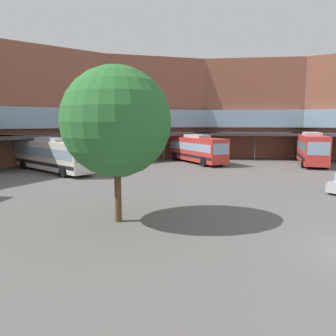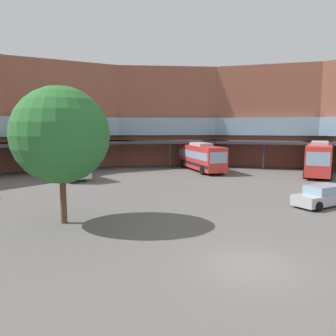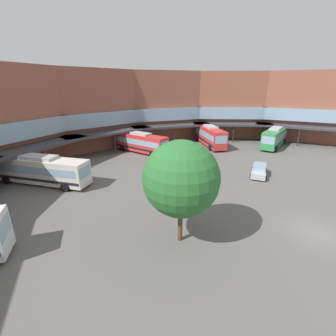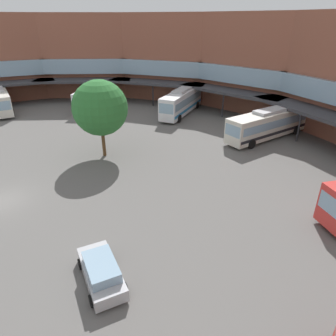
{
  "view_description": "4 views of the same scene",
  "coord_description": "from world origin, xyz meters",
  "px_view_note": "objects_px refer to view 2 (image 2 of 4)",
  "views": [
    {
      "loc": [
        -13.8,
        -4.82,
        5.25
      ],
      "look_at": [
        0.2,
        13.13,
        2.01
      ],
      "focal_mm": 34.55,
      "sensor_mm": 36.0,
      "label": 1
    },
    {
      "loc": [
        -9.25,
        -9.97,
        5.77
      ],
      "look_at": [
        1.9,
        10.79,
        2.79
      ],
      "focal_mm": 35.31,
      "sensor_mm": 36.0,
      "label": 2
    },
    {
      "loc": [
        -20.05,
        4.31,
        11.69
      ],
      "look_at": [
        2.19,
        14.64,
        2.82
      ],
      "focal_mm": 24.76,
      "sensor_mm": 36.0,
      "label": 3
    },
    {
      "loc": [
        24.72,
        3.6,
        13.44
      ],
      "look_at": [
        2.26,
        13.95,
        1.18
      ],
      "focal_mm": 32.3,
      "sensor_mm": 36.0,
      "label": 4
    }
  ],
  "objects_px": {
    "plaza_tree": "(61,135)",
    "parked_car": "(322,196)",
    "bus_3": "(58,160)",
    "bus_2": "(319,158)",
    "bus_0": "(201,157)"
  },
  "relations": [
    {
      "from": "parked_car",
      "to": "bus_0",
      "type": "bearing_deg",
      "value": -99.96
    },
    {
      "from": "bus_0",
      "to": "bus_2",
      "type": "bearing_deg",
      "value": 57.32
    },
    {
      "from": "plaza_tree",
      "to": "bus_0",
      "type": "bearing_deg",
      "value": 37.79
    },
    {
      "from": "parked_car",
      "to": "bus_3",
      "type": "bearing_deg",
      "value": -60.89
    },
    {
      "from": "bus_2",
      "to": "bus_3",
      "type": "distance_m",
      "value": 30.84
    },
    {
      "from": "plaza_tree",
      "to": "parked_car",
      "type": "bearing_deg",
      "value": -14.54
    },
    {
      "from": "bus_0",
      "to": "plaza_tree",
      "type": "bearing_deg",
      "value": -41.16
    },
    {
      "from": "parked_car",
      "to": "plaza_tree",
      "type": "height_order",
      "value": "plaza_tree"
    },
    {
      "from": "bus_0",
      "to": "bus_2",
      "type": "xyz_separation_m",
      "value": [
        10.3,
        -9.86,
        0.18
      ]
    },
    {
      "from": "bus_3",
      "to": "bus_2",
      "type": "bearing_deg",
      "value": 53.48
    },
    {
      "from": "plaza_tree",
      "to": "bus_2",
      "type": "bearing_deg",
      "value": 11.07
    },
    {
      "from": "bus_0",
      "to": "bus_3",
      "type": "xyz_separation_m",
      "value": [
        -17.32,
        3.86,
        -0.0
      ]
    },
    {
      "from": "bus_0",
      "to": "bus_2",
      "type": "relative_size",
      "value": 1.03
    },
    {
      "from": "bus_2",
      "to": "bus_3",
      "type": "height_order",
      "value": "bus_2"
    },
    {
      "from": "bus_2",
      "to": "plaza_tree",
      "type": "relative_size",
      "value": 1.29
    }
  ]
}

